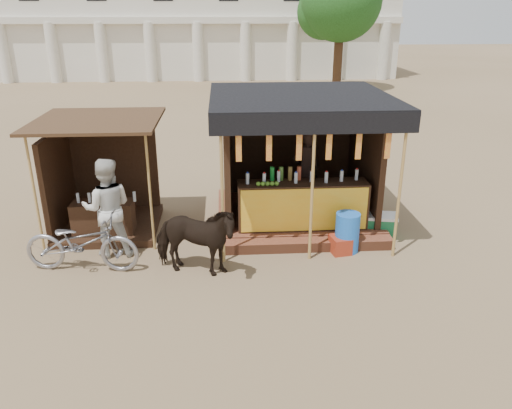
{
  "coord_description": "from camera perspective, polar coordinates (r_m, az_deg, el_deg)",
  "views": [
    {
      "loc": [
        -0.56,
        -6.71,
        4.38
      ],
      "look_at": [
        0.0,
        1.6,
        1.1
      ],
      "focal_mm": 35.0,
      "sensor_mm": 36.0,
      "label": 1
    }
  ],
  "objects": [
    {
      "name": "bystander",
      "position": [
        9.61,
        -16.61,
        -0.38
      ],
      "size": [
        0.98,
        0.8,
        1.89
      ],
      "primitive_type": "imported",
      "rotation": [
        0.0,
        0.0,
        3.23
      ],
      "color": "silver",
      "rests_on": "ground"
    },
    {
      "name": "blue_barrel",
      "position": [
        9.71,
        10.38,
        -3.16
      ],
      "size": [
        0.51,
        0.51,
        0.78
      ],
      "primitive_type": "cylinder",
      "rotation": [
        0.0,
        0.0,
        0.11
      ],
      "color": "blue",
      "rests_on": "ground"
    },
    {
      "name": "main_stall",
      "position": [
        10.73,
        4.78,
        3.22
      ],
      "size": [
        3.6,
        3.61,
        2.78
      ],
      "color": "brown",
      "rests_on": "ground"
    },
    {
      "name": "motorbike",
      "position": [
        9.34,
        -19.32,
        -4.15
      ],
      "size": [
        2.1,
        0.94,
        1.06
      ],
      "primitive_type": "imported",
      "rotation": [
        0.0,
        0.0,
        1.45
      ],
      "color": "gray",
      "rests_on": "ground"
    },
    {
      "name": "ground",
      "position": [
        8.04,
        0.79,
        -11.55
      ],
      "size": [
        120.0,
        120.0,
        0.0
      ],
      "primitive_type": "plane",
      "color": "#846B4C",
      "rests_on": "ground"
    },
    {
      "name": "background_building",
      "position": [
        36.69,
        -6.55,
        20.75
      ],
      "size": [
        26.0,
        7.45,
        8.18
      ],
      "color": "silver",
      "rests_on": "ground"
    },
    {
      "name": "red_crate",
      "position": [
        9.72,
        9.59,
        -4.54
      ],
      "size": [
        0.42,
        0.45,
        0.33
      ],
      "primitive_type": "cube",
      "rotation": [
        0.0,
        0.0,
        0.18
      ],
      "color": "#9A2F19",
      "rests_on": "ground"
    },
    {
      "name": "tree",
      "position": [
        29.55,
        9.24,
        21.74
      ],
      "size": [
        4.5,
        4.4,
        7.0
      ],
      "color": "#382314",
      "rests_on": "ground"
    },
    {
      "name": "secondary_stall",
      "position": [
        10.87,
        -17.52,
        1.52
      ],
      "size": [
        2.4,
        2.4,
        2.38
      ],
      "color": "#331F12",
      "rests_on": "ground"
    },
    {
      "name": "cow",
      "position": [
        8.68,
        -7.06,
        -4.09
      ],
      "size": [
        1.69,
        1.12,
        1.31
      ],
      "primitive_type": "imported",
      "rotation": [
        0.0,
        0.0,
        1.29
      ],
      "color": "black",
      "rests_on": "ground"
    },
    {
      "name": "cooler",
      "position": [
        10.58,
        14.01,
        -2.27
      ],
      "size": [
        0.71,
        0.55,
        0.46
      ],
      "color": "#19713F",
      "rests_on": "ground"
    }
  ]
}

